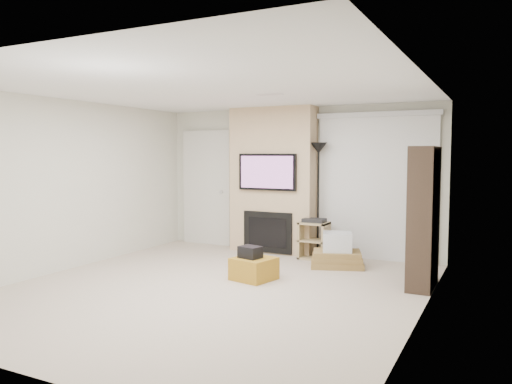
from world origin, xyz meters
The scene contains 16 objects.
floor centered at (0.00, 0.00, 0.00)m, with size 5.00×5.50×0.00m, color beige.
ceiling centered at (0.00, 0.00, 2.50)m, with size 5.00×5.50×0.00m, color white.
wall_back centered at (0.00, 2.75, 1.25)m, with size 5.00×2.50×0.00m, color silver.
wall_front centered at (0.00, -2.75, 1.25)m, with size 5.00×2.50×0.00m, color silver.
wall_left centered at (-2.50, 0.00, 1.25)m, with size 5.50×2.50×0.00m, color silver.
wall_right centered at (2.50, 0.00, 1.25)m, with size 5.50×2.50×0.00m, color silver.
hvac_vent centered at (0.40, 0.80, 2.50)m, with size 0.35×0.18×0.01m, color silver.
ottoman centered at (0.24, 0.66, 0.15)m, with size 0.50×0.50×0.30m, color #B07D20.
black_bag centered at (0.20, 0.63, 0.38)m, with size 0.28×0.22×0.16m, color black.
fireplace_wall centered at (-0.35, 2.54, 1.24)m, with size 1.50×0.47×2.50m.
entry_door centered at (-1.80, 2.71, 1.05)m, with size 1.02×0.11×2.14m.
vertical_blinds centered at (1.40, 2.70, 1.27)m, with size 1.98×0.10×2.37m.
floor_lamp centered at (0.49, 2.50, 1.49)m, with size 0.28×0.28×1.89m.
av_stand centered at (0.50, 2.32, 0.35)m, with size 0.45×0.38×0.66m.
box_stack centered at (1.00, 1.94, 0.20)m, with size 0.93×0.82×0.52m.
bookshelf centered at (2.34, 1.29, 0.90)m, with size 0.30×0.80×1.80m.
Camera 1 is at (3.26, -5.28, 1.71)m, focal length 35.00 mm.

